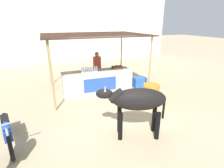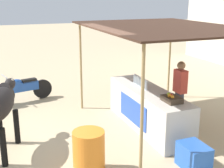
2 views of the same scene
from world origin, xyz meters
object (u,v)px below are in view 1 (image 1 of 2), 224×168
Objects in this scene: vendor_behind_counter at (97,69)px; water_barrel at (151,95)px; fruit_crate at (117,67)px; motorcycle_parked at (7,130)px; cow at (137,101)px; stall_counter at (98,82)px; cooler_box at (139,82)px.

vendor_behind_counter is 3.03m from water_barrel.
fruit_crate reaches higher than motorcycle_parked.
vendor_behind_counter is 4.16m from cow.
stall_counter reaches higher than water_barrel.
fruit_crate is 4.91m from motorcycle_parked.
cow reaches higher than motorcycle_parked.
motorcycle_parked is at bearing -146.56° from fruit_crate.
stall_counter is at bearing 177.27° from cooler_box.
water_barrel is (1.46, -1.98, -0.07)m from stall_counter.
cow is at bearing -120.90° from cooler_box.
water_barrel is 4.62m from motorcycle_parked.
motorcycle_parked is at bearing -153.76° from cooler_box.
fruit_crate is 2.18m from water_barrel.
motorcycle_parked is (-3.12, -2.64, -0.05)m from stall_counter.
fruit_crate is 0.54× the size of water_barrel.
vendor_behind_counter is 2.10m from cooler_box.
vendor_behind_counter reaches higher than cow.
cooler_box is at bearing 59.10° from cow.
water_barrel is 0.46× the size of motorcycle_parked.
fruit_crate is 0.24× the size of cow.
fruit_crate is 0.73× the size of cooler_box.
motorcycle_parked is (-4.58, -0.66, 0.02)m from water_barrel.
cooler_box is 3.93m from cow.
stall_counter is 2.06m from cooler_box.
vendor_behind_counter is 0.93× the size of motorcycle_parked.
water_barrel is at bearing 45.49° from cow.
water_barrel is 2.09m from cow.
vendor_behind_counter is at bearing 45.52° from motorcycle_parked.
water_barrel is at bearing -53.54° from stall_counter.
vendor_behind_counter is (-0.74, 0.70, -0.18)m from fruit_crate.
vendor_behind_counter is 4.77m from motorcycle_parked.
water_barrel is (-0.58, -1.88, 0.17)m from cooler_box.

